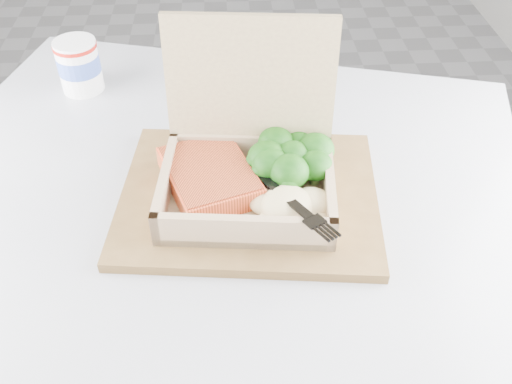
{
  "coord_description": "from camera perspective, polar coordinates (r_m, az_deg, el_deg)",
  "views": [
    {
      "loc": [
        0.75,
        -0.98,
        1.2
      ],
      "look_at": [
        0.78,
        -0.5,
        0.77
      ],
      "focal_mm": 40.0,
      "sensor_mm": 36.0,
      "label": 1
    }
  ],
  "objects": [
    {
      "name": "mashed_potatoes",
      "position": [
        0.64,
        3.12,
        -1.32
      ],
      "size": [
        0.1,
        0.08,
        0.03
      ],
      "primitive_type": "ellipsoid",
      "color": "#F7E4A0",
      "rests_on": "takeout_container"
    },
    {
      "name": "paper_cup",
      "position": [
        0.93,
        -17.31,
        12.11
      ],
      "size": [
        0.06,
        0.06,
        0.08
      ],
      "color": "white",
      "rests_on": "cafe_table"
    },
    {
      "name": "takeout_container",
      "position": [
        0.67,
        -0.77,
        3.72
      ],
      "size": [
        0.22,
        0.2,
        0.19
      ],
      "rotation": [
        0.0,
        0.0,
        -0.1
      ],
      "color": "tan",
      "rests_on": "serving_tray"
    },
    {
      "name": "cafe_table",
      "position": [
        0.82,
        -4.82,
        -11.84
      ],
      "size": [
        0.96,
        0.96,
        0.72
      ],
      "rotation": [
        0.0,
        0.0,
        -0.27
      ],
      "color": "black",
      "rests_on": "floor"
    },
    {
      "name": "serving_tray",
      "position": [
        0.7,
        -0.71,
        -0.41
      ],
      "size": [
        0.34,
        0.28,
        0.01
      ],
      "primitive_type": "cube",
      "rotation": [
        0.0,
        0.0,
        -0.11
      ],
      "color": "brown",
      "rests_on": "cafe_table"
    },
    {
      "name": "receipt",
      "position": [
        0.82,
        1.24,
        6.5
      ],
      "size": [
        0.08,
        0.14,
        0.0
      ],
      "primitive_type": "cube",
      "rotation": [
        0.0,
        0.0,
        -0.1
      ],
      "color": "silver",
      "rests_on": "cafe_table"
    },
    {
      "name": "salmon_fillet",
      "position": [
        0.68,
        -4.68,
        1.56
      ],
      "size": [
        0.13,
        0.15,
        0.03
      ],
      "primitive_type": "cube",
      "rotation": [
        0.0,
        0.0,
        0.34
      ],
      "color": "#FF5E31",
      "rests_on": "takeout_container"
    },
    {
      "name": "plastic_fork",
      "position": [
        0.64,
        1.73,
        0.71
      ],
      "size": [
        0.09,
        0.14,
        0.01
      ],
      "rotation": [
        0.0,
        0.0,
        3.65
      ],
      "color": "black",
      "rests_on": "mashed_potatoes"
    },
    {
      "name": "broccoli_pile",
      "position": [
        0.69,
        3.66,
        3.04
      ],
      "size": [
        0.11,
        0.11,
        0.04
      ],
      "primitive_type": null,
      "color": "#246716",
      "rests_on": "takeout_container"
    }
  ]
}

